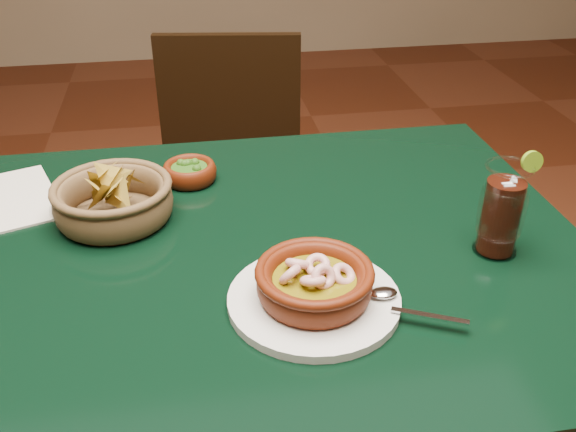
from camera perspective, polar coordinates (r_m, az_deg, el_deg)
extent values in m
cube|color=black|center=(0.98, -8.35, -4.16)|extent=(1.20, 0.80, 0.04)
cylinder|color=black|center=(1.57, 12.37, -6.44)|extent=(0.06, 0.06, 0.71)
cube|color=black|center=(1.68, -5.19, -0.16)|extent=(0.45, 0.45, 0.04)
cylinder|color=black|center=(1.69, -11.01, -9.33)|extent=(0.03, 0.03, 0.42)
cylinder|color=black|center=(1.66, 0.68, -9.38)|extent=(0.03, 0.03, 0.42)
cylinder|color=black|center=(1.96, -9.55, -2.97)|extent=(0.03, 0.03, 0.42)
cylinder|color=black|center=(1.94, 0.41, -2.92)|extent=(0.03, 0.03, 0.42)
cube|color=black|center=(1.75, -5.17, 9.24)|extent=(0.38, 0.09, 0.41)
cylinder|color=silver|center=(0.85, 2.32, -7.46)|extent=(0.23, 0.23, 0.01)
cylinder|color=#491606|center=(0.85, 2.33, -6.92)|extent=(0.13, 0.13, 0.01)
torus|color=#491606|center=(0.84, 2.35, -5.99)|extent=(0.17, 0.17, 0.04)
torus|color=#491606|center=(0.83, 2.38, -4.99)|extent=(0.16, 0.16, 0.01)
cylinder|color=#655B0A|center=(0.83, 2.36, -5.72)|extent=(0.12, 0.12, 0.01)
torus|color=beige|center=(0.83, 4.95, -5.23)|extent=(0.04, 0.04, 0.04)
torus|color=beige|center=(0.84, 2.63, -4.38)|extent=(0.05, 0.05, 0.03)
torus|color=beige|center=(0.84, 0.87, -4.27)|extent=(0.04, 0.04, 0.04)
torus|color=beige|center=(0.82, 0.18, -5.24)|extent=(0.04, 0.05, 0.04)
torus|color=beige|center=(0.81, 2.25, -5.76)|extent=(0.04, 0.04, 0.03)
torus|color=beige|center=(0.82, 3.17, -5.41)|extent=(0.05, 0.04, 0.04)
cube|color=silver|center=(0.83, 12.49, -8.67)|extent=(0.09, 0.05, 0.00)
ellipsoid|color=silver|center=(0.85, 8.50, -6.77)|extent=(0.04, 0.03, 0.01)
cylinder|color=brown|center=(1.07, -15.05, -0.04)|extent=(0.16, 0.16, 0.01)
torus|color=brown|center=(1.06, -15.25, 1.20)|extent=(0.22, 0.22, 0.06)
torus|color=brown|center=(1.05, -15.45, 2.52)|extent=(0.19, 0.19, 0.01)
cone|color=#AF8E2E|center=(1.07, -14.08, 3.61)|extent=(0.08, 0.08, 0.06)
cone|color=#AF8E2E|center=(1.05, -16.25, 3.07)|extent=(0.09, 0.05, 0.08)
cone|color=#AF8E2E|center=(1.03, -15.47, 3.35)|extent=(0.10, 0.05, 0.09)
cone|color=#AF8E2E|center=(1.06, -16.23, 2.06)|extent=(0.08, 0.06, 0.08)
cone|color=#AF8E2E|center=(1.05, -15.37, 1.94)|extent=(0.05, 0.10, 0.09)
cone|color=#AF8E2E|center=(1.04, -15.49, 2.92)|extent=(0.07, 0.07, 0.08)
cone|color=#AF8E2E|center=(1.06, -14.29, 2.51)|extent=(0.04, 0.09, 0.09)
cone|color=#AF8E2E|center=(1.01, -16.21, 1.91)|extent=(0.07, 0.08, 0.08)
cone|color=#AF8E2E|center=(1.01, -15.40, 2.36)|extent=(0.06, 0.08, 0.07)
cone|color=#AF8E2E|center=(1.04, -15.36, 3.05)|extent=(0.05, 0.08, 0.07)
cone|color=#AF8E2E|center=(1.02, -14.45, 1.32)|extent=(0.06, 0.09, 0.08)
cone|color=#AF8E2E|center=(1.00, -14.71, 1.66)|extent=(0.07, 0.07, 0.07)
cone|color=#AF8E2E|center=(1.04, -16.11, 3.70)|extent=(0.07, 0.09, 0.07)
cone|color=#AF8E2E|center=(1.05, -15.34, 2.08)|extent=(0.05, 0.09, 0.09)
cone|color=#AF8E2E|center=(1.03, -16.66, 2.52)|extent=(0.07, 0.09, 0.08)
cone|color=#AF8E2E|center=(1.04, -14.89, 0.63)|extent=(0.06, 0.08, 0.07)
cylinder|color=#491606|center=(1.16, -8.69, 3.24)|extent=(0.08, 0.08, 0.01)
torus|color=#491606|center=(1.16, -8.74, 3.89)|extent=(0.11, 0.11, 0.04)
cylinder|color=#1D450E|center=(1.15, -8.77, 4.13)|extent=(0.06, 0.06, 0.01)
sphere|color=#1D450E|center=(1.17, -9.50, 4.64)|extent=(0.02, 0.02, 0.02)
sphere|color=#1D450E|center=(1.14, -8.11, 4.17)|extent=(0.02, 0.02, 0.02)
sphere|color=#1D450E|center=(1.16, -9.17, 4.59)|extent=(0.02, 0.02, 0.02)
sphere|color=#1D450E|center=(1.16, -8.91, 4.64)|extent=(0.02, 0.02, 0.02)
sphere|color=#1D450E|center=(1.17, -8.27, 4.73)|extent=(0.02, 0.02, 0.02)
cylinder|color=white|center=(1.00, 17.86, -2.79)|extent=(0.06, 0.06, 0.01)
torus|color=white|center=(0.97, 18.48, 0.53)|extent=(0.14, 0.14, 0.08)
cylinder|color=black|center=(0.98, 18.37, -0.04)|extent=(0.06, 0.06, 0.11)
cube|color=silver|center=(0.96, 19.40, 2.66)|extent=(0.03, 0.02, 0.02)
cube|color=silver|center=(0.97, 19.15, 2.50)|extent=(0.03, 0.02, 0.02)
cube|color=silver|center=(0.95, 18.95, 2.20)|extent=(0.02, 0.02, 0.02)
cube|color=silver|center=(0.95, 18.92, 2.19)|extent=(0.02, 0.02, 0.02)
cube|color=silver|center=(0.97, 19.10, 2.55)|extent=(0.02, 0.03, 0.02)
cube|color=silver|center=(0.96, 18.95, 2.36)|extent=(0.02, 0.02, 0.02)
torus|color=white|center=(0.94, 19.16, 4.13)|extent=(0.07, 0.07, 0.00)
cylinder|color=#699118|center=(0.95, 20.87, 4.55)|extent=(0.03, 0.01, 0.03)
cylinder|color=white|center=(1.09, -17.14, 0.21)|extent=(0.11, 0.11, 0.01)
torus|color=white|center=(1.08, -17.24, 0.80)|extent=(0.13, 0.13, 0.03)
cube|color=beige|center=(1.19, -23.84, 1.27)|extent=(0.22, 0.25, 0.00)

